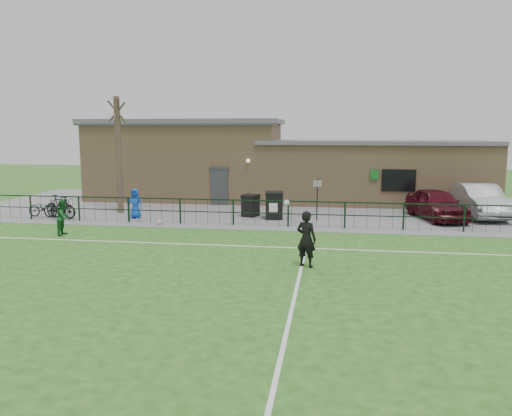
# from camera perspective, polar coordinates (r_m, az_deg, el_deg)

# --- Properties ---
(ground) EXTENTS (90.00, 90.00, 0.00)m
(ground) POSITION_cam_1_polar(r_m,az_deg,el_deg) (14.86, -2.92, -7.90)
(ground) COLOR #265B1A
(ground) RESTS_ON ground
(paving_strip) EXTENTS (34.00, 13.00, 0.02)m
(paving_strip) POSITION_cam_1_polar(r_m,az_deg,el_deg) (27.92, 2.62, 0.03)
(paving_strip) COLOR slate
(paving_strip) RESTS_ON ground
(pitch_line_touch) EXTENTS (28.00, 0.10, 0.01)m
(pitch_line_touch) POSITION_cam_1_polar(r_m,az_deg,el_deg) (22.34, 1.08, -2.20)
(pitch_line_touch) COLOR white
(pitch_line_touch) RESTS_ON ground
(pitch_line_mid) EXTENTS (28.00, 0.10, 0.01)m
(pitch_line_mid) POSITION_cam_1_polar(r_m,az_deg,el_deg) (18.66, -0.46, -4.40)
(pitch_line_mid) COLOR white
(pitch_line_mid) RESTS_ON ground
(pitch_line_perp) EXTENTS (0.10, 16.00, 0.01)m
(pitch_line_perp) POSITION_cam_1_polar(r_m,az_deg,el_deg) (14.60, 4.87, -8.21)
(pitch_line_perp) COLOR white
(pitch_line_perp) RESTS_ON ground
(perimeter_fence) EXTENTS (28.00, 0.10, 1.20)m
(perimeter_fence) POSITION_cam_1_polar(r_m,az_deg,el_deg) (22.43, 1.15, -0.61)
(perimeter_fence) COLOR black
(perimeter_fence) RESTS_ON ground
(bare_tree) EXTENTS (0.30, 0.30, 6.00)m
(bare_tree) POSITION_cam_1_polar(r_m,az_deg,el_deg) (26.78, -15.42, 5.78)
(bare_tree) COLOR #46352A
(bare_tree) RESTS_ON ground
(wheelie_bin_left) EXTENTS (0.88, 0.94, 1.01)m
(wheelie_bin_left) POSITION_cam_1_polar(r_m,az_deg,el_deg) (24.97, -0.63, 0.19)
(wheelie_bin_left) COLOR black
(wheelie_bin_left) RESTS_ON paving_strip
(wheelie_bin_right) EXTENTS (0.90, 0.99, 1.23)m
(wheelie_bin_right) POSITION_cam_1_polar(r_m,az_deg,el_deg) (24.32, 2.11, 0.21)
(wheelie_bin_right) COLOR black
(wheelie_bin_right) RESTS_ON paving_strip
(sign_post) EXTENTS (0.08, 0.08, 2.00)m
(sign_post) POSITION_cam_1_polar(r_m,az_deg,el_deg) (24.11, 7.00, 1.00)
(sign_post) COLOR black
(sign_post) RESTS_ON paving_strip
(car_maroon) EXTENTS (2.75, 4.64, 1.48)m
(car_maroon) POSITION_cam_1_polar(r_m,az_deg,el_deg) (25.69, 19.93, 0.43)
(car_maroon) COLOR #460C17
(car_maroon) RESTS_ON paving_strip
(car_silver) EXTENTS (2.05, 5.04, 1.63)m
(car_silver) POSITION_cam_1_polar(r_m,az_deg,el_deg) (27.26, 24.15, 0.80)
(car_silver) COLOR #A0A3A7
(car_silver) RESTS_ON paving_strip
(bicycle_a) EXTENTS (1.73, 0.61, 0.91)m
(bicycle_a) POSITION_cam_1_polar(r_m,az_deg,el_deg) (26.98, -22.98, 0.02)
(bicycle_a) COLOR black
(bicycle_a) RESTS_ON paving_strip
(bicycle_b) EXTENTS (2.00, 1.13, 1.16)m
(bicycle_b) POSITION_cam_1_polar(r_m,az_deg,el_deg) (26.21, -21.47, 0.14)
(bicycle_b) COLOR black
(bicycle_b) RESTS_ON paving_strip
(bicycle_c) EXTENTS (1.89, 0.85, 0.96)m
(bicycle_c) POSITION_cam_1_polar(r_m,az_deg,el_deg) (26.42, -21.55, -0.02)
(bicycle_c) COLOR black
(bicycle_c) RESTS_ON paving_strip
(spectator_child) EXTENTS (0.74, 0.50, 1.46)m
(spectator_child) POSITION_cam_1_polar(r_m,az_deg,el_deg) (25.14, -13.65, 0.52)
(spectator_child) COLOR blue
(spectator_child) RESTS_ON paving_strip
(goalkeeper_kick) EXTENTS (1.35, 2.93, 1.80)m
(goalkeeper_kick) POSITION_cam_1_polar(r_m,az_deg,el_deg) (15.87, 5.71, -3.44)
(goalkeeper_kick) COLOR black
(goalkeeper_kick) RESTS_ON ground
(outfield_player) EXTENTS (0.61, 0.76, 1.46)m
(outfield_player) POSITION_cam_1_polar(r_m,az_deg,el_deg) (22.08, -21.14, -1.01)
(outfield_player) COLOR #195927
(outfield_player) RESTS_ON ground
(ball_ground) EXTENTS (0.24, 0.24, 0.24)m
(ball_ground) POSITION_cam_1_polar(r_m,az_deg,el_deg) (23.31, -10.97, -1.61)
(ball_ground) COLOR white
(ball_ground) RESTS_ON ground
(clubhouse) EXTENTS (24.25, 5.40, 4.96)m
(clubhouse) POSITION_cam_1_polar(r_m,az_deg,el_deg) (30.74, 1.60, 4.99)
(clubhouse) COLOR tan
(clubhouse) RESTS_ON ground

